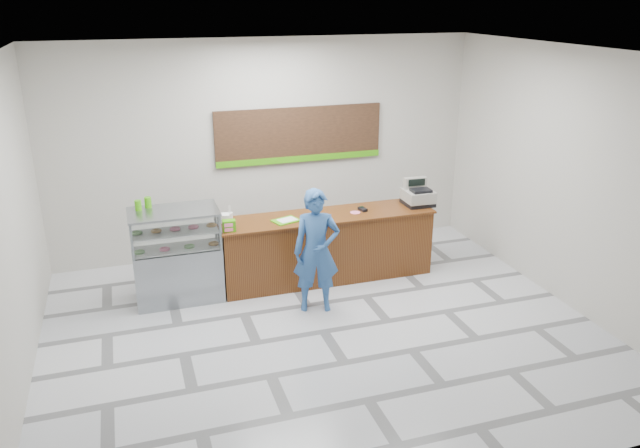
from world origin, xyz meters
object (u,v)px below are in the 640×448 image
object	(u,v)px
cash_register	(418,195)
customer	(316,251)
sales_counter	(326,247)
serving_tray	(286,221)
display_case	(177,255)

from	to	relation	value
cash_register	customer	bearing A→B (deg)	-153.20
sales_counter	serving_tray	world-z (taller)	serving_tray
serving_tray	sales_counter	bearing A→B (deg)	-11.01
serving_tray	customer	size ratio (longest dim) A/B	0.25
cash_register	display_case	bearing A→B (deg)	-178.18
display_case	cash_register	world-z (taller)	cash_register
display_case	customer	world-z (taller)	customer
display_case	customer	size ratio (longest dim) A/B	0.77
display_case	serving_tray	bearing A→B (deg)	-3.23
serving_tray	cash_register	bearing A→B (deg)	-15.85
sales_counter	display_case	xyz separation A→B (m)	(-2.22, -0.00, 0.16)
display_case	cash_register	size ratio (longest dim) A/B	2.90
display_case	serving_tray	size ratio (longest dim) A/B	3.08
sales_counter	customer	bearing A→B (deg)	-116.33
serving_tray	customer	world-z (taller)	customer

